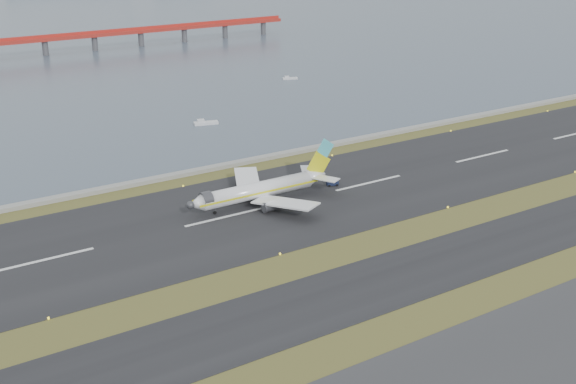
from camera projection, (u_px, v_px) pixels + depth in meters
The scene contains 9 objects.
ground at pixel (301, 270), 135.54m from camera, with size 1000.00×1000.00×0.00m, color #39491A.
taxiway_strip at pixel (339, 296), 126.08m from camera, with size 1000.00×18.00×0.10m, color black.
runway_strip at pixel (226, 217), 159.14m from camera, with size 1000.00×45.00×0.10m, color black.
seawall at pixel (171, 176), 182.59m from camera, with size 1000.00×2.50×1.00m, color gray.
red_pier at pixel (44, 40), 339.72m from camera, with size 260.00×5.00×10.20m.
airliner at pixel (263, 189), 165.63m from camera, with size 38.52×32.89×12.80m.
pushback_tug at pixel (332, 182), 177.30m from camera, with size 3.20×2.46×1.81m.
workboat_near at pixel (205, 123), 229.18m from camera, with size 8.01×4.40×1.86m.
workboat_far at pixel (290, 78), 292.26m from camera, with size 6.29×3.95×1.46m.
Camera 1 is at (-67.22, -100.92, 62.36)m, focal length 45.00 mm.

